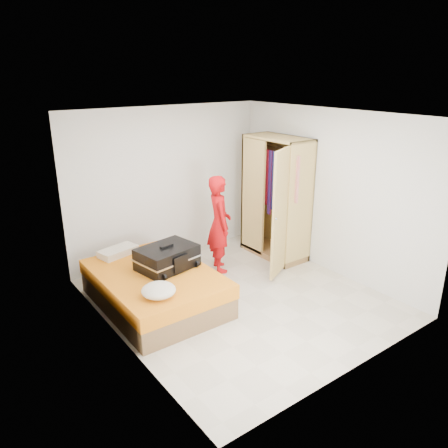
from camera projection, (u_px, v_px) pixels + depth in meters
room at (240, 213)px, 5.91m from camera, size 4.00×4.02×2.60m
bed at (155, 288)px, 6.11m from camera, size 1.42×2.02×0.50m
wardrobe at (276, 202)px, 7.47m from camera, size 1.12×1.44×2.10m
person at (219, 224)px, 7.02m from camera, size 0.57×0.68×1.59m
suitcase at (167, 258)px, 6.11m from camera, size 0.89×0.72×0.34m
round_cushion at (159, 290)px, 5.35m from camera, size 0.43×0.43×0.16m
pillow at (118, 251)px, 6.57m from camera, size 0.62×0.42×0.10m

